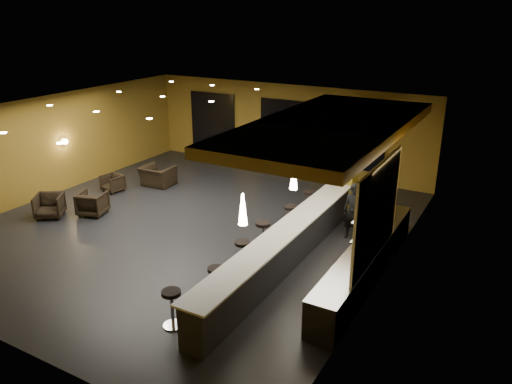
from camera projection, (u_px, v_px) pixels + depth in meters
The scene contains 34 objects.
floor at pixel (192, 227), 15.42m from camera, with size 12.00×13.00×0.10m, color black.
ceiling at pixel (186, 111), 14.16m from camera, with size 12.00×13.00×0.10m, color black.
wall_back at pixel (286, 128), 20.14m from camera, with size 12.00×0.10×3.50m, color olive.
wall_left at pixel (50, 145), 17.57m from camera, with size 0.10×13.00×3.50m, color olive.
wall_right at pixel (392, 209), 12.01m from camera, with size 0.10×13.00×3.50m, color olive.
wood_soffit at pixel (331, 126), 13.21m from camera, with size 3.60×8.00×0.28m, color #A67F30.
window_left at pixel (213, 120), 21.68m from camera, with size 2.20×0.06×2.40m, color black.
window_center at pixel (285, 130), 20.07m from camera, with size 2.20×0.06×2.40m, color black.
window_right at pixel (357, 139), 18.69m from camera, with size 2.20×0.06×2.40m, color black.
tile_backsplash at pixel (377, 213), 11.15m from camera, with size 0.06×3.20×2.40m, color white.
bar_counter at pixel (283, 250), 12.73m from camera, with size 0.60×8.00×1.00m, color black.
bar_top at pixel (284, 231), 12.55m from camera, with size 0.78×8.10×0.05m, color beige.
prep_counter at pixel (365, 263), 12.24m from camera, with size 0.70×6.00×0.86m, color black.
prep_top at pixel (367, 246), 12.08m from camera, with size 0.72×6.00×0.03m, color silver.
wall_shelf_lower at pixel (367, 231), 11.19m from camera, with size 0.30×1.50×0.03m, color silver.
wall_shelf_upper at pixel (369, 213), 11.03m from camera, with size 0.30×1.50×0.03m, color silver.
column at pixel (348, 158), 16.05m from camera, with size 0.60×0.60×3.50m, color #A79425.
wall_sconce at pixel (65, 142), 17.88m from camera, with size 0.22×0.22×0.22m, color #FFE5B2.
pendant_0 at pixel (243, 209), 10.45m from camera, with size 0.20×0.20×0.70m, color white.
pendant_1 at pixel (294, 176), 12.49m from camera, with size 0.20×0.20×0.70m, color white.
pendant_2 at pixel (330, 152), 14.54m from camera, with size 0.20×0.20×0.70m, color white.
staff_a at pixel (353, 212), 14.26m from camera, with size 0.61×0.40×1.66m, color black.
staff_b at pixel (365, 205), 14.79m from camera, with size 0.79×0.62×1.63m, color black.
staff_c at pixel (367, 207), 14.46m from camera, with size 0.86×0.56×1.75m, color black.
armchair_a at pixel (49, 206), 15.89m from camera, with size 0.82×0.84×0.76m, color black.
armchair_b at pixel (93, 203), 16.09m from camera, with size 0.82×0.84×0.76m, color black.
armchair_c at pixel (113, 183), 18.14m from camera, with size 0.67×0.69×0.63m, color black.
armchair_d at pixel (158, 176), 18.72m from camera, with size 1.15×1.00×0.74m, color black.
bar_stool_0 at pixel (172, 304), 10.35m from camera, with size 0.43×0.43×0.85m.
bar_stool_1 at pixel (216, 279), 11.39m from camera, with size 0.40×0.40×0.78m.
bar_stool_2 at pixel (242, 252), 12.61m from camera, with size 0.41×0.41×0.80m.
bar_stool_3 at pixel (263, 233), 13.60m from camera, with size 0.43×0.43×0.86m.
bar_stool_4 at pixel (290, 215), 14.86m from camera, with size 0.41×0.41×0.80m.
bar_stool_5 at pixel (309, 200), 15.99m from camera, with size 0.41×0.41×0.81m.
Camera 1 is at (8.64, -11.29, 6.32)m, focal length 35.00 mm.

